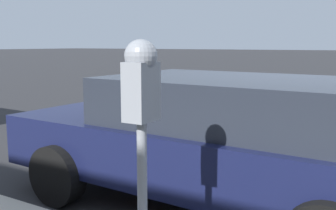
# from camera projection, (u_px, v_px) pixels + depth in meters

# --- Properties ---
(ground_plane) EXTENTS (220.00, 220.00, 0.00)m
(ground_plane) POSITION_uv_depth(u_px,v_px,m) (323.00, 193.00, 4.45)
(ground_plane) COLOR #2B2B2D
(parking_meter) EXTENTS (0.21, 0.19, 1.52)m
(parking_meter) POSITION_uv_depth(u_px,v_px,m) (141.00, 102.00, 2.26)
(parking_meter) COLOR gray
(parking_meter) RESTS_ON sidewalk
(car_navy) EXTENTS (2.19, 4.36, 1.34)m
(car_navy) POSITION_uv_depth(u_px,v_px,m) (217.00, 137.00, 4.05)
(car_navy) COLOR #14193D
(car_navy) RESTS_ON ground_plane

